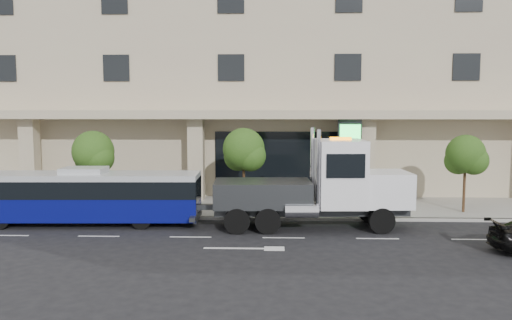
# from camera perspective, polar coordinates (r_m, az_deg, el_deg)

# --- Properties ---
(ground) EXTENTS (120.00, 120.00, 0.00)m
(ground) POSITION_cam_1_polar(r_m,az_deg,el_deg) (23.07, 3.09, -7.94)
(ground) COLOR black
(ground) RESTS_ON ground
(sidewalk) EXTENTS (120.00, 6.00, 0.15)m
(sidewalk) POSITION_cam_1_polar(r_m,az_deg,el_deg) (27.94, 2.88, -5.38)
(sidewalk) COLOR gray
(sidewalk) RESTS_ON ground
(curb) EXTENTS (120.00, 0.30, 0.15)m
(curb) POSITION_cam_1_polar(r_m,az_deg,el_deg) (25.00, 2.99, -6.70)
(curb) COLOR gray
(curb) RESTS_ON ground
(convention_center) EXTENTS (60.00, 17.60, 20.00)m
(convention_center) POSITION_cam_1_polar(r_m,az_deg,el_deg) (38.11, 2.70, 12.52)
(convention_center) COLOR tan
(convention_center) RESTS_ON ground
(tree_left) EXTENTS (2.27, 2.20, 4.22)m
(tree_left) POSITION_cam_1_polar(r_m,az_deg,el_deg) (27.79, -18.07, 0.61)
(tree_left) COLOR #422B19
(tree_left) RESTS_ON sidewalk
(tree_mid) EXTENTS (2.28, 2.20, 4.38)m
(tree_mid) POSITION_cam_1_polar(r_m,az_deg,el_deg) (26.14, -1.36, 0.91)
(tree_mid) COLOR #422B19
(tree_mid) RESTS_ON sidewalk
(tree_right) EXTENTS (2.10, 2.00, 4.04)m
(tree_right) POSITION_cam_1_polar(r_m,az_deg,el_deg) (27.97, 22.88, 0.32)
(tree_right) COLOR #422B19
(tree_right) RESTS_ON sidewalk
(city_bus) EXTENTS (10.92, 2.65, 2.75)m
(city_bus) POSITION_cam_1_polar(r_m,az_deg,el_deg) (25.10, -18.98, -3.88)
(city_bus) COLOR black
(city_bus) RESTS_ON ground
(tow_truck) EXTENTS (10.16, 2.89, 4.62)m
(tow_truck) POSITION_cam_1_polar(r_m,az_deg,el_deg) (23.20, 7.37, -3.12)
(tow_truck) COLOR #2D3033
(tow_truck) RESTS_ON ground
(signage_pylon) EXTENTS (1.36, 0.62, 5.29)m
(signage_pylon) POSITION_cam_1_polar(r_m,az_deg,el_deg) (28.79, 10.60, 0.43)
(signage_pylon) COLOR black
(signage_pylon) RESTS_ON sidewalk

